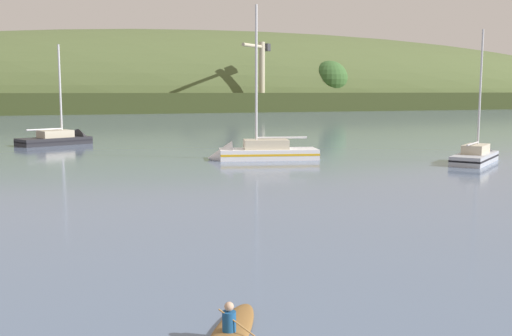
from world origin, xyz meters
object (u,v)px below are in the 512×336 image
(sailboat_outer_reach, at_px, (63,142))
(dockside_crane, at_px, (261,78))
(canoe_with_paddler, at_px, (229,336))
(sailboat_midwater_white, at_px, (477,159))
(sailboat_far_left, at_px, (255,155))

(sailboat_outer_reach, bearing_deg, dockside_crane, 33.57)
(dockside_crane, distance_m, canoe_with_paddler, 158.07)
(sailboat_midwater_white, height_order, canoe_with_paddler, sailboat_midwater_white)
(sailboat_far_left, height_order, canoe_with_paddler, sailboat_far_left)
(dockside_crane, bearing_deg, sailboat_far_left, 27.55)
(sailboat_outer_reach, bearing_deg, canoe_with_paddler, -113.08)
(sailboat_outer_reach, distance_m, canoe_with_paddler, 55.48)
(dockside_crane, relative_size, sailboat_far_left, 1.38)
(canoe_with_paddler, bearing_deg, dockside_crane, -171.05)
(dockside_crane, bearing_deg, sailboat_midwater_white, 35.91)
(dockside_crane, distance_m, sailboat_far_left, 121.12)
(sailboat_far_left, bearing_deg, sailboat_outer_reach, -41.29)
(sailboat_far_left, bearing_deg, sailboat_midwater_white, 167.65)
(canoe_with_paddler, bearing_deg, sailboat_outer_reach, -148.84)
(dockside_crane, distance_m, sailboat_outer_reach, 108.87)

